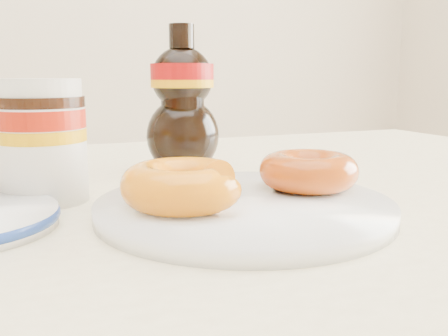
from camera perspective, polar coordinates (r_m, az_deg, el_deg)
name	(u,v)px	position (r m, az deg, el deg)	size (l,w,h in m)	color
dining_table	(162,271)	(0.56, -7.15, -11.65)	(1.40, 0.90, 0.75)	#FEF0C1
plate	(244,206)	(0.46, 2.33, -4.41)	(0.27, 0.27, 0.01)	white
donut_bitten	(183,185)	(0.44, -4.68, -1.92)	(0.11, 0.11, 0.04)	orange
donut_whole	(308,171)	(0.51, 9.62, -0.30)	(0.10, 0.10, 0.04)	#B0430B
nutella_jar	(42,136)	(0.53, -20.12, 3.44)	(0.09, 0.09, 0.12)	white
syrup_bottle	(183,99)	(0.67, -4.77, 7.88)	(0.10, 0.08, 0.19)	black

